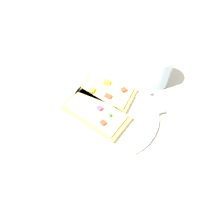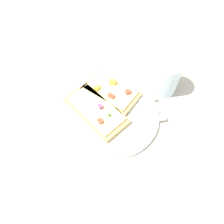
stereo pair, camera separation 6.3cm
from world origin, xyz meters
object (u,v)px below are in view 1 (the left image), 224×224
drinking_glass (158,70)px  knife (137,115)px  pizza_slice_corner (108,92)px  fork (113,102)px  pizza_slice_main (96,113)px  plate (112,115)px

drinking_glass → knife: bearing=50.8°
knife → pizza_slice_corner: pizza_slice_corner is taller
fork → drinking_glass: (-0.16, -0.06, 0.04)m
drinking_glass → fork: bearing=20.8°
fork → drinking_glass: drinking_glass is taller
pizza_slice_main → drinking_glass: drinking_glass is taller
knife → pizza_slice_corner: bearing=-57.7°
pizza_slice_main → drinking_glass: 0.24m
knife → drinking_glass: size_ratio=1.86×
plate → drinking_glass: bearing=-149.5°
pizza_slice_main → pizza_slice_corner: (-0.05, -0.07, 0.00)m
knife → fork: bearing=-48.3°
pizza_slice_main → pizza_slice_corner: 0.08m
knife → pizza_slice_main: size_ratio=0.98×
plate → fork: bearing=-106.2°
fork → plate: bearing=69.5°
fork → pizza_slice_corner: bearing=-83.6°
plate → knife: 0.07m
knife → plate: bearing=-19.4°
plate → knife: size_ratio=1.36×
plate → pizza_slice_corner: 0.08m
plate → pizza_slice_corner: pizza_slice_corner is taller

